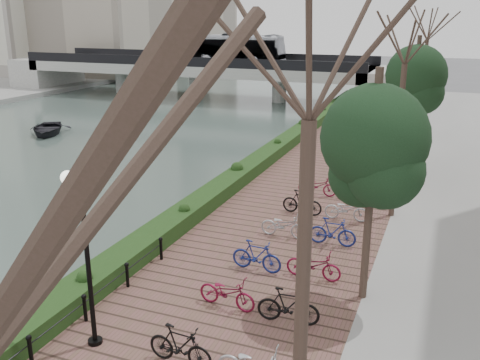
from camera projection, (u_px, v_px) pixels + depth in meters
The scene contains 8 objects.
river_water at pixel (72, 136), 37.83m from camera, with size 30.00×130.00×0.02m, color #4C5F5A.
promenade at pixel (305, 198), 24.40m from camera, with size 8.00×75.00×0.50m, color brown.
hedge at pixel (254, 165), 27.66m from camera, with size 1.10×56.00×0.60m, color black.
lamppost at pixel (84, 220), 12.23m from camera, with size 1.02×0.32×4.49m.
bicycle_parking at pixel (285, 259), 16.61m from camera, with size 2.40×17.32×1.00m.
street_trees at pixel (387, 159), 17.70m from camera, with size 3.20×37.12×6.80m.
bridge at pixel (203, 64), 54.29m from camera, with size 36.00×10.77×6.50m.
boat at pixel (47, 129), 38.16m from camera, with size 2.95×4.13×0.86m, color black.
Camera 1 is at (9.78, -5.02, 8.27)m, focal length 40.00 mm.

